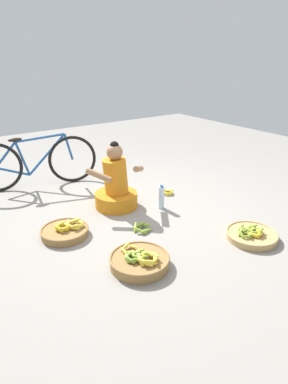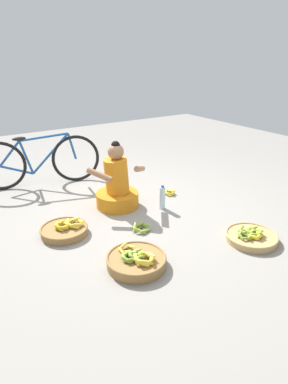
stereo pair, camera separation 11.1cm
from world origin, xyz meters
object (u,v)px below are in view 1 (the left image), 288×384
at_px(loose_bananas_back_center, 168,192).
at_px(vendor_woman_front, 116,187).
at_px(banana_basket_mid_right, 65,231).
at_px(banana_basket_near_vendor, 140,260).
at_px(bicycle_leaning, 35,162).
at_px(banana_basket_front_center, 252,235).
at_px(loose_bananas_back_right, 141,228).
at_px(water_bottle, 161,197).

bearing_deg(loose_bananas_back_center, vendor_woman_front, 175.22).
height_order(vendor_woman_front, banana_basket_mid_right, vendor_woman_front).
bearing_deg(banana_basket_mid_right, banana_basket_near_vendor, -69.74).
height_order(bicycle_leaning, banana_basket_front_center, bicycle_leaning).
distance_m(bicycle_leaning, loose_bananas_back_center, 1.88).
xyz_separation_m(bicycle_leaning, loose_bananas_back_right, (0.49, -1.88, -0.33)).
height_order(banana_basket_front_center, loose_bananas_back_center, banana_basket_front_center).
bearing_deg(banana_basket_mid_right, loose_bananas_back_right, -27.92).
xyz_separation_m(banana_basket_near_vendor, loose_bananas_back_right, (0.38, 0.52, -0.03)).
xyz_separation_m(vendor_woman_front, banana_basket_mid_right, (-0.80, -0.29, -0.21)).
distance_m(bicycle_leaning, banana_basket_mid_right, 1.55).
bearing_deg(banana_basket_near_vendor, loose_bananas_back_right, 53.83).
height_order(banana_basket_near_vendor, loose_bananas_back_center, banana_basket_near_vendor).
xyz_separation_m(banana_basket_mid_right, water_bottle, (1.22, -0.06, 0.09)).
xyz_separation_m(loose_bananas_back_right, water_bottle, (0.51, 0.31, 0.11)).
relative_size(banana_basket_front_center, banana_basket_near_vendor, 0.96).
distance_m(loose_bananas_back_center, water_bottle, 0.46).
bearing_deg(bicycle_leaning, banana_basket_near_vendor, -87.44).
bearing_deg(loose_bananas_back_center, banana_basket_near_vendor, -137.59).
xyz_separation_m(loose_bananas_back_center, water_bottle, (-0.34, -0.29, 0.11)).
relative_size(vendor_woman_front, bicycle_leaning, 0.49).
height_order(bicycle_leaning, loose_bananas_back_right, bicycle_leaning).
xyz_separation_m(vendor_woman_front, banana_basket_front_center, (0.73, -1.45, -0.22)).
relative_size(bicycle_leaning, banana_basket_mid_right, 3.37).
height_order(bicycle_leaning, banana_basket_mid_right, bicycle_leaning).
bearing_deg(loose_bananas_back_right, banana_basket_mid_right, 152.08).
bearing_deg(loose_bananas_back_right, banana_basket_front_center, -43.69).
relative_size(vendor_woman_front, banana_basket_near_vendor, 1.53).
bearing_deg(vendor_woman_front, banana_basket_front_center, -63.22).
bearing_deg(banana_basket_front_center, water_bottle, 105.79).
height_order(vendor_woman_front, banana_basket_front_center, vendor_woman_front).
xyz_separation_m(banana_basket_mid_right, banana_basket_near_vendor, (0.33, -0.89, 0.01)).
bearing_deg(loose_bananas_back_center, loose_bananas_back_right, -144.58).
distance_m(banana_basket_near_vendor, loose_bananas_back_center, 1.66).
relative_size(vendor_woman_front, loose_bananas_back_right, 3.56).
distance_m(banana_basket_mid_right, banana_basket_near_vendor, 0.95).
height_order(vendor_woman_front, loose_bananas_back_right, vendor_woman_front).
distance_m(loose_bananas_back_right, water_bottle, 0.61).
distance_m(vendor_woman_front, water_bottle, 0.57).
bearing_deg(water_bottle, banana_basket_front_center, -74.21).
bearing_deg(bicycle_leaning, banana_basket_front_center, -63.86).
relative_size(banana_basket_mid_right, banana_basket_front_center, 0.96).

